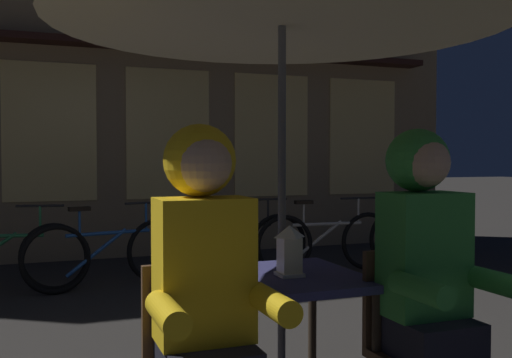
{
  "coord_description": "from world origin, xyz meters",
  "views": [
    {
      "loc": [
        -1.03,
        -2.41,
        1.27
      ],
      "look_at": [
        0.0,
        0.33,
        1.17
      ],
      "focal_mm": 40.46,
      "sensor_mm": 36.0,
      "label": 1
    }
  ],
  "objects_px": {
    "chair_right": "(418,341)",
    "bicycle_fourth": "(234,244)",
    "bicycle_fifth": "(327,241)",
    "bicycle_furthest": "(423,234)",
    "lantern": "(289,249)",
    "person_right_hooded": "(428,260)",
    "bicycle_third": "(109,253)",
    "person_left_hooded": "(206,277)",
    "cafe_table": "(282,297)"
  },
  "relations": [
    {
      "from": "bicycle_third",
      "to": "bicycle_furthest",
      "type": "height_order",
      "value": "same"
    },
    {
      "from": "bicycle_third",
      "to": "bicycle_fourth",
      "type": "height_order",
      "value": "same"
    },
    {
      "from": "cafe_table",
      "to": "bicycle_fifth",
      "type": "bearing_deg",
      "value": 59.23
    },
    {
      "from": "bicycle_fifth",
      "to": "bicycle_furthest",
      "type": "xyz_separation_m",
      "value": [
        1.43,
        0.19,
        0.0
      ]
    },
    {
      "from": "person_left_hooded",
      "to": "bicycle_furthest",
      "type": "relative_size",
      "value": 0.84
    },
    {
      "from": "person_left_hooded",
      "to": "person_right_hooded",
      "type": "bearing_deg",
      "value": 0.0
    },
    {
      "from": "person_right_hooded",
      "to": "person_left_hooded",
      "type": "bearing_deg",
      "value": 180.0
    },
    {
      "from": "bicycle_fifth",
      "to": "person_right_hooded",
      "type": "bearing_deg",
      "value": -111.75
    },
    {
      "from": "lantern",
      "to": "person_left_hooded",
      "type": "distance_m",
      "value": 0.63
    },
    {
      "from": "bicycle_fourth",
      "to": "bicycle_fifth",
      "type": "relative_size",
      "value": 1.0
    },
    {
      "from": "cafe_table",
      "to": "bicycle_furthest",
      "type": "relative_size",
      "value": 0.44
    },
    {
      "from": "chair_right",
      "to": "bicycle_fourth",
      "type": "height_order",
      "value": "chair_right"
    },
    {
      "from": "chair_right",
      "to": "bicycle_fourth",
      "type": "bearing_deg",
      "value": 83.2
    },
    {
      "from": "cafe_table",
      "to": "bicycle_third",
      "type": "distance_m",
      "value": 3.4
    },
    {
      "from": "lantern",
      "to": "person_right_hooded",
      "type": "bearing_deg",
      "value": -40.21
    },
    {
      "from": "lantern",
      "to": "chair_right",
      "type": "height_order",
      "value": "lantern"
    },
    {
      "from": "chair_right",
      "to": "bicycle_fourth",
      "type": "xyz_separation_m",
      "value": [
        0.46,
        3.87,
        -0.14
      ]
    },
    {
      "from": "chair_right",
      "to": "bicycle_third",
      "type": "bearing_deg",
      "value": 103.3
    },
    {
      "from": "chair_right",
      "to": "cafe_table",
      "type": "bearing_deg",
      "value": 142.45
    },
    {
      "from": "person_right_hooded",
      "to": "bicycle_third",
      "type": "xyz_separation_m",
      "value": [
        -0.88,
        3.79,
        -0.5
      ]
    },
    {
      "from": "bicycle_third",
      "to": "bicycle_furthest",
      "type": "bearing_deg",
      "value": 1.95
    },
    {
      "from": "person_right_hooded",
      "to": "bicycle_fourth",
      "type": "relative_size",
      "value": 0.83
    },
    {
      "from": "cafe_table",
      "to": "chair_right",
      "type": "relative_size",
      "value": 0.85
    },
    {
      "from": "bicycle_third",
      "to": "lantern",
      "type": "bearing_deg",
      "value": -82.89
    },
    {
      "from": "chair_right",
      "to": "person_right_hooded",
      "type": "height_order",
      "value": "person_right_hooded"
    },
    {
      "from": "chair_right",
      "to": "person_left_hooded",
      "type": "height_order",
      "value": "person_left_hooded"
    },
    {
      "from": "person_right_hooded",
      "to": "bicycle_fifth",
      "type": "xyz_separation_m",
      "value": [
        1.49,
        3.74,
        -0.5
      ]
    },
    {
      "from": "person_left_hooded",
      "to": "bicycle_third",
      "type": "distance_m",
      "value": 3.83
    },
    {
      "from": "cafe_table",
      "to": "bicycle_furthest",
      "type": "height_order",
      "value": "bicycle_furthest"
    },
    {
      "from": "bicycle_fourth",
      "to": "cafe_table",
      "type": "bearing_deg",
      "value": -105.04
    },
    {
      "from": "bicycle_fourth",
      "to": "bicycle_furthest",
      "type": "relative_size",
      "value": 1.01
    },
    {
      "from": "chair_right",
      "to": "person_right_hooded",
      "type": "relative_size",
      "value": 0.62
    },
    {
      "from": "bicycle_third",
      "to": "bicycle_fifth",
      "type": "bearing_deg",
      "value": -1.36
    },
    {
      "from": "bicycle_fifth",
      "to": "bicycle_fourth",
      "type": "bearing_deg",
      "value": 169.37
    },
    {
      "from": "chair_right",
      "to": "bicycle_fifth",
      "type": "relative_size",
      "value": 0.52
    },
    {
      "from": "person_left_hooded",
      "to": "person_right_hooded",
      "type": "xyz_separation_m",
      "value": [
        0.96,
        0.0,
        0.0
      ]
    },
    {
      "from": "bicycle_third",
      "to": "bicycle_fifth",
      "type": "relative_size",
      "value": 0.98
    },
    {
      "from": "bicycle_furthest",
      "to": "bicycle_fifth",
      "type": "bearing_deg",
      "value": -172.58
    },
    {
      "from": "person_left_hooded",
      "to": "person_right_hooded",
      "type": "relative_size",
      "value": 1.0
    },
    {
      "from": "person_right_hooded",
      "to": "bicycle_fourth",
      "type": "bearing_deg",
      "value": 83.3
    },
    {
      "from": "person_left_hooded",
      "to": "bicycle_fifth",
      "type": "xyz_separation_m",
      "value": [
        2.45,
        3.74,
        -0.5
      ]
    },
    {
      "from": "lantern",
      "to": "chair_right",
      "type": "bearing_deg",
      "value": -35.81
    },
    {
      "from": "chair_right",
      "to": "bicycle_third",
      "type": "relative_size",
      "value": 0.53
    },
    {
      "from": "cafe_table",
      "to": "bicycle_furthest",
      "type": "bearing_deg",
      "value": 45.83
    },
    {
      "from": "cafe_table",
      "to": "person_left_hooded",
      "type": "bearing_deg",
      "value": -138.43
    },
    {
      "from": "bicycle_fourth",
      "to": "lantern",
      "type": "bearing_deg",
      "value": -104.56
    },
    {
      "from": "lantern",
      "to": "chair_right",
      "type": "relative_size",
      "value": 0.27
    },
    {
      "from": "cafe_table",
      "to": "bicycle_third",
      "type": "bearing_deg",
      "value": 96.83
    },
    {
      "from": "lantern",
      "to": "bicycle_furthest",
      "type": "xyz_separation_m",
      "value": [
        3.38,
        3.54,
        -0.51
      ]
    },
    {
      "from": "bicycle_third",
      "to": "bicycle_furthest",
      "type": "relative_size",
      "value": 0.99
    }
  ]
}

